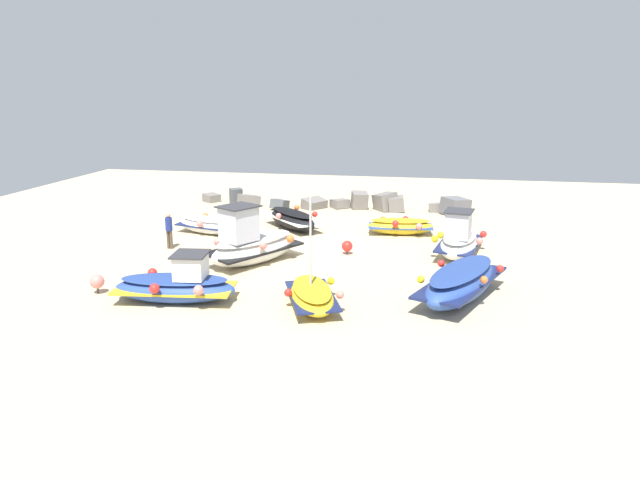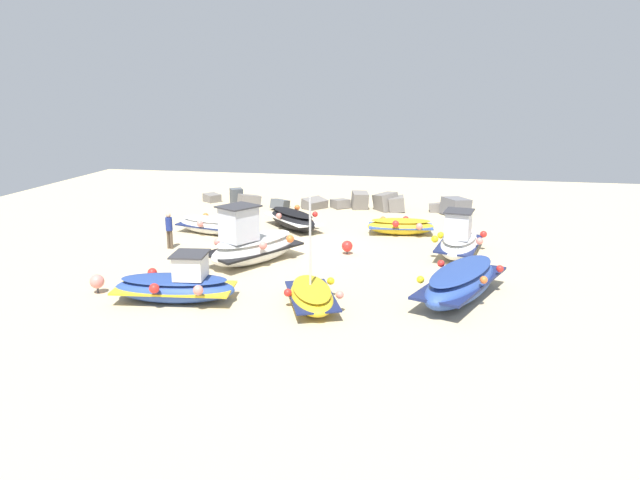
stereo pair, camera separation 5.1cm
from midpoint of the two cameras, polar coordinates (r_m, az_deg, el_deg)
ground_plane at (r=28.71m, az=-2.16°, el=-0.59°), size 46.22×46.22×0.00m
fishing_boat_0 at (r=21.95m, az=-13.51°, el=-4.19°), size 4.50×2.36×1.78m
fishing_boat_1 at (r=22.08m, az=13.17°, el=-3.90°), size 3.59×5.50×1.22m
fishing_boat_2 at (r=31.62m, az=-10.48°, el=1.43°), size 3.86×2.30×0.92m
fishing_boat_3 at (r=25.97m, az=-6.54°, el=-0.38°), size 3.86×4.82×2.68m
fishing_boat_4 at (r=27.70m, az=13.01°, el=-0.03°), size 2.52×4.38×2.21m
fishing_boat_5 at (r=31.15m, az=7.59°, el=1.32°), size 3.50×1.91×0.91m
fishing_boat_6 at (r=32.11m, az=-2.68°, el=2.00°), size 3.85×4.03×1.09m
fishing_boat_7 at (r=20.91m, az=-0.84°, el=-5.28°), size 2.59×3.81×3.81m
person_walking at (r=28.90m, az=-14.18°, el=1.10°), size 0.32×0.32×1.72m
breakwater_rocks at (r=37.12m, az=3.02°, el=3.54°), size 17.28×2.85×1.33m
mooring_buoy_0 at (r=27.26m, az=2.53°, el=-0.59°), size 0.50×0.50×0.63m
mooring_buoy_1 at (r=23.62m, az=-20.45°, el=-3.72°), size 0.53×0.53×0.72m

